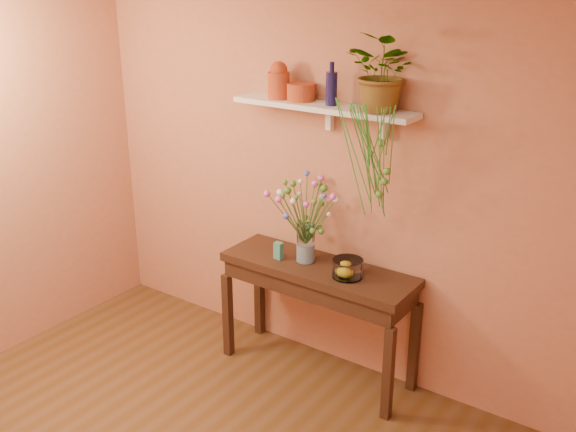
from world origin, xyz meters
name	(u,v)px	position (x,y,z in m)	size (l,w,h in m)	color
room	(97,292)	(0.00, 0.00, 1.35)	(4.04, 4.04, 2.70)	#53371F
sideboard	(318,282)	(0.11, 1.76, 0.72)	(1.39, 0.45, 0.85)	#3A2112
wall_shelf	(324,108)	(0.06, 1.87, 1.92)	(1.30, 0.24, 0.19)	white
terracotta_jug	(279,81)	(-0.30, 1.87, 2.06)	(0.17, 0.17, 0.25)	#AD3D1F
terracotta_pot	(301,92)	(-0.13, 1.89, 1.99)	(0.19, 0.19, 0.11)	#AD3D1F
blue_bottle	(331,88)	(0.12, 1.87, 2.05)	(0.07, 0.07, 0.28)	#14103A
spider_plant	(384,72)	(0.48, 1.87, 2.18)	(0.43, 0.38, 0.48)	#417628
plant_fronds	(376,160)	(0.54, 1.71, 1.68)	(0.48, 0.35, 0.75)	#417628
glass_vase	(306,246)	(0.00, 1.77, 0.96)	(0.13, 0.13, 0.27)	white
bouquet	(305,203)	(-0.01, 1.77, 1.28)	(0.50, 0.50, 0.48)	#386B28
glass_bowl	(348,269)	(0.36, 1.72, 0.90)	(0.21, 0.21, 0.12)	white
lemon	(345,271)	(0.35, 1.71, 0.89)	(0.08, 0.08, 0.08)	#FFF719
carton	(279,251)	(-0.18, 1.69, 0.91)	(0.06, 0.05, 0.12)	#2D6686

